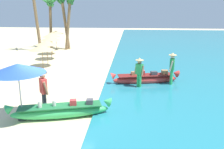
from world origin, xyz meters
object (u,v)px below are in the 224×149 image
Objects in this scene: person_tourist_customer at (44,90)px; palm_tree_leaning_seaward at (70,4)px; palm_tree_tall_inland at (50,6)px; palm_tree_far_behind at (63,4)px; boat_green_foreground at (61,111)px; person_vendor_assistant at (172,67)px; boat_red_midground at (145,79)px; person_vendor_hatted at (139,71)px; patio_umbrella_large at (18,69)px.

palm_tree_leaning_seaward reaches higher than person_tourist_customer.
palm_tree_leaning_seaward is (2.30, -0.99, 0.20)m from palm_tree_tall_inland.
boat_green_foreground is at bearing -75.77° from palm_tree_far_behind.
boat_green_foreground is 0.74× the size of palm_tree_leaning_seaward.
person_vendor_assistant is 0.34× the size of palm_tree_leaning_seaward.
palm_tree_far_behind is (-3.24, 15.58, 3.47)m from person_tourist_customer.
person_tourist_customer reaches higher than boat_red_midground.
person_vendor_hatted is 1.02× the size of person_tourist_customer.
palm_tree_leaning_seaward is (-8.27, 11.24, 3.38)m from person_vendor_assistant.
patio_umbrella_large is at bearing -143.10° from person_vendor_assistant.
palm_tree_tall_inland is 1.62m from palm_tree_far_behind.
palm_tree_far_behind is at bearing 127.92° from person_vendor_assistant.
palm_tree_tall_inland reaches higher than boat_red_midground.
patio_umbrella_large reaches higher than person_vendor_assistant.
palm_tree_tall_inland reaches higher than person_vendor_assistant.
boat_green_foreground is 16.68m from palm_tree_leaning_seaward.
palm_tree_far_behind is (-2.64, 16.47, 2.35)m from patio_umbrella_large.
person_vendor_hatted is at bearing -61.35° from palm_tree_leaning_seaward.
patio_umbrella_large reaches higher than boat_green_foreground.
person_tourist_customer is at bearing -136.81° from boat_red_midground.
palm_tree_far_behind is at bearing 120.68° from person_vendor_hatted.
boat_green_foreground is 2.45× the size of person_tourist_customer.
palm_tree_far_behind is (1.50, -0.59, 0.15)m from palm_tree_tall_inland.
palm_tree_tall_inland reaches higher than person_tourist_customer.
person_vendor_assistant is 8.10m from patio_umbrella_large.
person_vendor_assistant is (1.41, -0.22, 0.77)m from boat_red_midground.
person_vendor_hatted is 1.90m from person_vendor_assistant.
person_vendor_hatted reaches higher than person_tourist_customer.
palm_tree_tall_inland is (-4.14, 17.06, 2.20)m from patio_umbrella_large.
palm_tree_tall_inland is at bearing 124.32° from person_vendor_hatted.
patio_umbrella_large is at bearing -76.36° from palm_tree_tall_inland.
patio_umbrella_large is (-5.02, -5.05, 1.75)m from boat_red_midground.
person_vendor_hatted is (3.17, 3.94, 0.68)m from boat_green_foreground.
person_vendor_assistant is at bearing 19.24° from person_vendor_hatted.
palm_tree_far_behind is at bearing 99.12° from patio_umbrella_large.
palm_tree_leaning_seaward reaches higher than palm_tree_tall_inland.
patio_umbrella_large is at bearing -80.88° from palm_tree_far_behind.
person_vendor_hatted is (-0.38, -0.84, 0.66)m from boat_red_midground.
palm_tree_leaning_seaward is at bearing 118.65° from person_vendor_hatted.
palm_tree_leaning_seaward is (-6.48, 11.87, 3.49)m from person_vendor_hatted.
person_vendor_hatted is 13.96m from palm_tree_leaning_seaward.
boat_red_midground is 1.62m from person_vendor_assistant.
palm_tree_leaning_seaward is at bearing 99.14° from person_tourist_customer.
boat_red_midground is 1.76× the size of patio_umbrella_large.
patio_umbrella_large is 0.41× the size of palm_tree_leaning_seaward.
patio_umbrella_large is at bearing -83.45° from palm_tree_leaning_seaward.
boat_green_foreground is 17.22m from palm_tree_far_behind.
palm_tree_leaning_seaward reaches higher than boat_green_foreground.
person_vendor_hatted is at bearing 42.18° from patio_umbrella_large.
patio_umbrella_large is 17.69m from palm_tree_tall_inland.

